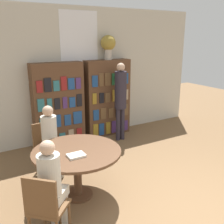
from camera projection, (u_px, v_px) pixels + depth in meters
name	position (u px, v px, depth m)	size (l,w,h in m)	color
wall_back	(80.00, 74.00, 6.05)	(6.40, 0.07, 3.00)	beige
bookshelf_left	(58.00, 105.00, 5.75)	(1.12, 0.34, 1.83)	brown
bookshelf_right	(107.00, 98.00, 6.36)	(1.12, 0.34, 1.83)	brown
flower_vase	(108.00, 44.00, 6.02)	(0.35, 0.35, 0.56)	#B7AD9E
reading_table	(77.00, 157.00, 3.85)	(1.31, 1.31, 0.76)	brown
chair_near_camera	(46.00, 206.00, 2.97)	(0.57, 0.57, 0.91)	brown
chair_left_side	(47.00, 145.00, 4.62)	(0.46, 0.46, 0.91)	brown
seated_reader_left	(51.00, 137.00, 4.43)	(0.31, 0.39, 1.26)	beige
seated_reader_right	(52.00, 182.00, 3.08)	(0.41, 0.41, 1.25)	beige
librarian_standing	(120.00, 95.00, 5.92)	(0.27, 0.54, 1.80)	#28232D
open_book_on_table	(76.00, 155.00, 3.62)	(0.24, 0.18, 0.03)	silver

